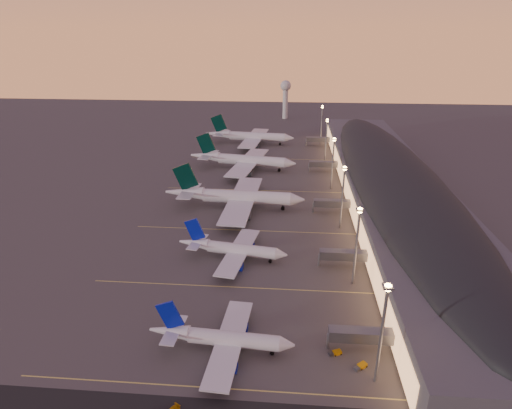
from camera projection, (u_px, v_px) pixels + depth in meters
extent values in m
plane|color=#464340|center=(238.00, 278.00, 136.43)|extent=(700.00, 700.00, 0.00)
cylinder|color=silver|center=(234.00, 339.00, 104.72)|extent=(22.79, 5.36, 3.84)
cone|color=silver|center=(287.00, 345.00, 102.93)|extent=(3.89, 4.08, 3.84)
cone|color=silver|center=(169.00, 331.00, 106.78)|extent=(10.43, 4.53, 3.84)
cube|color=silver|center=(230.00, 341.00, 105.13)|extent=(8.73, 32.74, 0.42)
cylinder|color=#081599|center=(238.00, 327.00, 112.03)|extent=(5.28, 3.22, 2.88)
cylinder|color=#081599|center=(226.00, 366.00, 99.03)|extent=(5.28, 3.22, 2.88)
cube|color=#081599|center=(170.00, 315.00, 104.80)|extent=(7.07, 1.05, 8.34)
cube|color=silver|center=(174.00, 330.00, 106.39)|extent=(4.42, 11.87, 0.27)
cylinder|color=black|center=(272.00, 352.00, 104.46)|extent=(0.33, 0.33, 1.52)
cylinder|color=black|center=(272.00, 353.00, 104.54)|extent=(1.12, 0.74, 1.08)
cylinder|color=black|center=(229.00, 340.00, 108.46)|extent=(0.33, 0.33, 1.52)
cylinder|color=black|center=(229.00, 341.00, 108.54)|extent=(1.12, 0.74, 1.08)
cylinder|color=black|center=(225.00, 355.00, 103.54)|extent=(0.33, 0.33, 1.52)
cylinder|color=black|center=(225.00, 356.00, 103.63)|extent=(1.12, 0.74, 1.08)
cylinder|color=silver|center=(242.00, 250.00, 146.37)|extent=(24.23, 7.77, 4.07)
cone|color=silver|center=(282.00, 255.00, 143.34)|extent=(4.44, 4.62, 4.07)
cone|color=silver|center=(194.00, 243.00, 149.97)|extent=(11.29, 5.71, 4.07)
cube|color=silver|center=(239.00, 251.00, 146.90)|extent=(12.24, 34.91, 0.45)
cylinder|color=#081599|center=(246.00, 245.00, 154.01)|extent=(5.81, 3.86, 3.05)
cylinder|color=#081599|center=(235.00, 266.00, 140.50)|extent=(5.81, 3.86, 3.05)
cube|color=#081599|center=(195.00, 230.00, 147.82)|extent=(7.45, 1.77, 8.82)
cube|color=silver|center=(198.00, 242.00, 149.45)|extent=(5.74, 12.78, 0.28)
cylinder|color=black|center=(270.00, 261.00, 145.27)|extent=(0.37, 0.37, 1.61)
cylinder|color=black|center=(270.00, 261.00, 145.36)|extent=(1.24, 0.88, 1.14)
cylinder|color=black|center=(239.00, 253.00, 150.43)|extent=(0.37, 0.37, 1.61)
cylinder|color=black|center=(239.00, 253.00, 150.52)|extent=(1.24, 0.88, 1.14)
cylinder|color=black|center=(234.00, 260.00, 145.33)|extent=(0.37, 0.37, 1.61)
cylinder|color=black|center=(234.00, 261.00, 145.42)|extent=(1.24, 0.88, 1.14)
cylinder|color=silver|center=(246.00, 197.00, 187.49)|extent=(38.61, 7.69, 5.80)
cone|color=silver|center=(297.00, 200.00, 184.82)|extent=(6.47, 6.10, 5.80)
cone|color=silver|center=(185.00, 193.00, 190.56)|extent=(17.59, 6.65, 5.80)
cube|color=silver|center=(242.00, 199.00, 188.11)|extent=(13.89, 56.56, 0.64)
cylinder|color=#585B5F|center=(249.00, 193.00, 200.01)|extent=(8.87, 4.77, 4.35)
cylinder|color=#585B5F|center=(241.00, 214.00, 177.41)|extent=(8.87, 4.77, 4.35)
cube|color=black|center=(186.00, 177.00, 187.58)|extent=(11.47, 1.43, 12.88)
cube|color=silver|center=(189.00, 191.00, 189.97)|extent=(7.18, 20.47, 0.41)
cylinder|color=black|center=(283.00, 207.00, 187.12)|extent=(0.49, 0.49, 2.32)
cylinder|color=black|center=(283.00, 208.00, 187.25)|extent=(1.67, 1.09, 1.62)
cylinder|color=black|center=(241.00, 202.00, 193.14)|extent=(0.49, 0.49, 2.32)
cylinder|color=black|center=(241.00, 203.00, 193.28)|extent=(1.67, 1.09, 1.62)
cylinder|color=black|center=(238.00, 209.00, 185.71)|extent=(0.49, 0.49, 2.32)
cylinder|color=black|center=(238.00, 210.00, 185.84)|extent=(1.67, 1.09, 1.62)
cylinder|color=silver|center=(251.00, 161.00, 239.06)|extent=(38.30, 11.94, 5.73)
cone|color=silver|center=(290.00, 163.00, 234.08)|extent=(6.98, 6.66, 5.73)
cone|color=silver|center=(205.00, 156.00, 245.01)|extent=(17.82, 8.49, 5.73)
cube|color=silver|center=(248.00, 162.00, 239.86)|extent=(20.04, 56.42, 0.63)
cylinder|color=#585B5F|center=(256.00, 159.00, 251.22)|extent=(9.15, 5.66, 4.30)
cylinder|color=#585B5F|center=(245.00, 172.00, 229.42)|extent=(9.15, 5.66, 4.30)
cube|color=black|center=(206.00, 143.00, 241.97)|extent=(11.28, 2.72, 12.71)
cube|color=silver|center=(208.00, 155.00, 244.21)|extent=(9.33, 20.67, 0.40)
cylinder|color=black|center=(279.00, 170.00, 236.99)|extent=(0.53, 0.53, 2.29)
cylinder|color=black|center=(279.00, 170.00, 237.13)|extent=(1.75, 1.25, 1.60)
cylinder|color=black|center=(248.00, 165.00, 244.88)|extent=(0.53, 0.53, 2.29)
cylinder|color=black|center=(248.00, 165.00, 245.01)|extent=(1.75, 1.25, 1.60)
cylinder|color=black|center=(244.00, 169.00, 237.70)|extent=(0.53, 0.53, 2.29)
cylinder|color=black|center=(244.00, 170.00, 237.83)|extent=(1.75, 1.25, 1.60)
cylinder|color=silver|center=(257.00, 137.00, 291.23)|extent=(38.33, 9.74, 5.74)
cone|color=silver|center=(289.00, 138.00, 287.44)|extent=(6.69, 6.35, 5.74)
cone|color=silver|center=(218.00, 134.00, 295.69)|extent=(17.64, 7.53, 5.74)
cube|color=silver|center=(254.00, 138.00, 291.93)|extent=(16.85, 56.30, 0.63)
cylinder|color=#585B5F|center=(259.00, 137.00, 303.53)|extent=(8.97, 5.19, 4.30)
cylinder|color=#585B5F|center=(253.00, 145.00, 281.40)|extent=(8.97, 5.19, 4.30)
cube|color=black|center=(219.00, 123.00, 292.70)|extent=(11.34, 2.06, 12.73)
cube|color=silver|center=(221.00, 133.00, 295.00)|extent=(8.21, 20.50, 0.40)
cylinder|color=black|center=(280.00, 143.00, 290.03)|extent=(0.51, 0.51, 2.29)
cylinder|color=black|center=(280.00, 144.00, 290.16)|extent=(1.70, 1.17, 1.61)
cylinder|color=black|center=(254.00, 141.00, 296.94)|extent=(0.51, 0.51, 2.29)
cylinder|color=black|center=(254.00, 141.00, 297.07)|extent=(1.70, 1.17, 1.61)
cylinder|color=black|center=(251.00, 144.00, 289.65)|extent=(0.51, 0.51, 2.29)
cylinder|color=black|center=(251.00, 144.00, 289.79)|extent=(1.70, 1.17, 1.61)
cube|color=#4D4E52|center=(391.00, 188.00, 196.22)|extent=(40.00, 255.00, 12.00)
ellipsoid|color=black|center=(392.00, 175.00, 193.92)|extent=(39.00, 253.00, 10.92)
cube|color=#F5A768|center=(346.00, 188.00, 198.11)|extent=(0.40, 244.80, 8.00)
cube|color=#585B5F|center=(361.00, 335.00, 104.56)|extent=(16.00, 3.20, 3.00)
cylinder|color=gray|center=(328.00, 341.00, 106.04)|extent=(0.70, 0.70, 4.40)
cube|color=#585B5F|center=(344.00, 255.00, 141.37)|extent=(16.00, 3.20, 3.00)
cylinder|color=gray|center=(319.00, 260.00, 142.85)|extent=(0.70, 0.70, 4.40)
cube|color=#585B5F|center=(332.00, 203.00, 182.78)|extent=(16.00, 3.20, 3.00)
cylinder|color=gray|center=(313.00, 208.00, 184.26)|extent=(0.70, 0.70, 4.40)
cube|color=#585B5F|center=(324.00, 164.00, 235.24)|extent=(16.00, 3.20, 3.00)
cylinder|color=gray|center=(309.00, 168.00, 236.72)|extent=(0.70, 0.70, 4.40)
cube|color=#585B5F|center=(318.00, 139.00, 286.78)|extent=(16.00, 3.20, 3.00)
cylinder|color=gray|center=(306.00, 142.00, 288.26)|extent=(0.70, 0.70, 4.40)
cylinder|color=gray|center=(381.00, 337.00, 92.13)|extent=(0.70, 0.70, 25.00)
cube|color=gray|center=(388.00, 287.00, 87.25)|extent=(2.20, 2.20, 0.50)
sphere|color=#EDA94F|center=(388.00, 287.00, 87.33)|extent=(1.80, 1.80, 1.80)
cylinder|color=gray|center=(356.00, 248.00, 128.94)|extent=(0.70, 0.70, 25.00)
cube|color=gray|center=(360.00, 210.00, 124.07)|extent=(2.20, 2.20, 0.50)
sphere|color=#EDA94F|center=(360.00, 210.00, 124.14)|extent=(1.80, 1.80, 1.80)
cylinder|color=gray|center=(342.00, 199.00, 165.76)|extent=(0.70, 0.70, 25.00)
cube|color=gray|center=(345.00, 168.00, 160.88)|extent=(2.20, 2.20, 0.50)
sphere|color=#EDA94F|center=(345.00, 168.00, 160.96)|extent=(1.80, 1.80, 1.80)
cylinder|color=gray|center=(332.00, 165.00, 207.17)|extent=(0.70, 0.70, 25.00)
cube|color=gray|center=(334.00, 139.00, 202.29)|extent=(2.20, 2.20, 0.50)
sphere|color=#EDA94F|center=(334.00, 139.00, 202.37)|extent=(1.80, 1.80, 1.80)
cylinder|color=gray|center=(326.00, 142.00, 248.59)|extent=(0.70, 0.70, 25.00)
cube|color=gray|center=(327.00, 120.00, 243.71)|extent=(2.20, 2.20, 0.50)
sphere|color=#EDA94F|center=(327.00, 120.00, 243.79)|extent=(1.80, 1.80, 1.80)
cylinder|color=gray|center=(321.00, 125.00, 290.00)|extent=(0.70, 0.70, 25.00)
cube|color=gray|center=(322.00, 106.00, 285.12)|extent=(2.20, 2.20, 0.50)
sphere|color=#EDA94F|center=(322.00, 107.00, 285.20)|extent=(1.80, 1.80, 1.80)
cylinder|color=silver|center=(285.00, 104.00, 369.98)|extent=(4.40, 4.40, 26.00)
sphere|color=silver|center=(286.00, 86.00, 364.22)|extent=(9.00, 9.00, 9.00)
cube|color=#D8C659|center=(214.00, 388.00, 95.01)|extent=(90.00, 0.36, 0.00)
cube|color=#D8C659|center=(236.00, 287.00, 131.83)|extent=(90.00, 0.36, 0.00)
cube|color=#D8C659|center=(249.00, 230.00, 168.64)|extent=(90.00, 0.36, 0.00)
cube|color=#D8C659|center=(258.00, 190.00, 210.05)|extent=(90.00, 0.36, 0.00)
cube|color=#D8C659|center=(265.00, 159.00, 260.67)|extent=(90.00, 0.36, 0.00)
cube|color=#C68406|center=(337.00, 352.00, 104.71)|extent=(2.42, 2.00, 0.95)
cube|color=#585B5F|center=(331.00, 354.00, 104.32)|extent=(1.55, 1.50, 0.69)
cylinder|color=black|center=(338.00, 351.00, 105.61)|extent=(0.41, 0.29, 0.38)
cylinder|color=black|center=(341.00, 354.00, 104.47)|extent=(0.41, 0.29, 0.38)
cylinder|color=black|center=(333.00, 352.00, 105.17)|extent=(0.41, 0.29, 0.38)
cylinder|color=black|center=(335.00, 356.00, 104.03)|extent=(0.41, 0.29, 0.38)
cube|color=#C68406|center=(362.00, 365.00, 100.67)|extent=(2.56, 2.42, 1.00)
cube|color=#585B5F|center=(357.00, 369.00, 99.89)|extent=(1.73, 1.72, 0.73)
cylinder|color=black|center=(362.00, 363.00, 101.73)|extent=(0.42, 0.38, 0.40)
cylinder|color=black|center=(367.00, 367.00, 100.67)|extent=(0.42, 0.38, 0.40)
cylinder|color=black|center=(357.00, 366.00, 100.90)|extent=(0.42, 0.38, 0.40)
cylinder|color=black|center=(362.00, 370.00, 99.84)|extent=(0.42, 0.38, 0.40)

